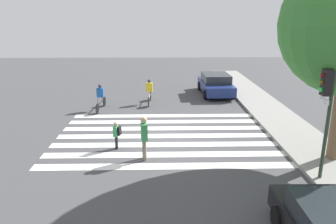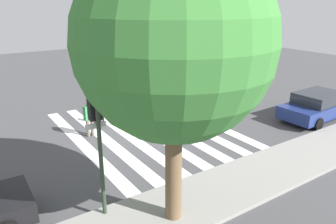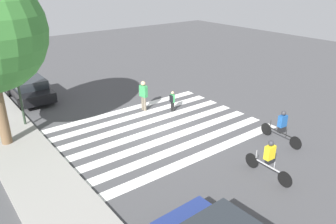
{
  "view_description": "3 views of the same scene",
  "coord_description": "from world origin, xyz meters",
  "views": [
    {
      "loc": [
        14.53,
        -0.13,
        5.49
      ],
      "look_at": [
        1.02,
        0.17,
        1.48
      ],
      "focal_mm": 35.0,
      "sensor_mm": 36.0,
      "label": 1
    },
    {
      "loc": [
        7.52,
        13.19,
        6.16
      ],
      "look_at": [
        -0.91,
        0.61,
        0.93
      ],
      "focal_mm": 35.0,
      "sensor_mm": 36.0,
      "label": 2
    },
    {
      "loc": [
        -12.21,
        8.8,
        7.35
      ],
      "look_at": [
        -1.0,
        0.19,
        1.34
      ],
      "focal_mm": 35.0,
      "sensor_mm": 36.0,
      "label": 3
    }
  ],
  "objects": [
    {
      "name": "pedestrian_child_with_backpack",
      "position": [
        2.58,
        -0.79,
        1.0
      ],
      "size": [
        0.52,
        0.3,
        1.76
      ],
      "rotation": [
        0.0,
        0.0,
        0.18
      ],
      "color": "#6B6051",
      "rests_on": "ground_plane"
    },
    {
      "name": "ground_plane",
      "position": [
        0.0,
        0.0,
        0.0
      ],
      "size": [
        60.0,
        60.0,
        0.0
      ],
      "primitive_type": "plane",
      "color": "#444447"
    },
    {
      "name": "crosswalk_stripes",
      "position": [
        -0.0,
        0.0,
        0.0
      ],
      "size": [
        7.03,
        10.0,
        0.01
      ],
      "color": "white",
      "rests_on": "ground_plane"
    },
    {
      "name": "car_parked_far_curb",
      "position": [
        -8.42,
        3.8,
        0.76
      ],
      "size": [
        4.57,
        2.21,
        1.49
      ],
      "rotation": [
        0.0,
        0.0,
        0.03
      ],
      "color": "navy",
      "rests_on": "ground_plane"
    },
    {
      "name": "pedestrian_adult_tall_backpack",
      "position": [
        1.47,
        -2.01,
        0.7
      ],
      "size": [
        0.36,
        0.33,
        1.2
      ],
      "rotation": [
        0.0,
        0.0,
        2.88
      ],
      "color": "black",
      "rests_on": "ground_plane"
    },
    {
      "name": "cyclist_far_lane",
      "position": [
        -5.98,
        -0.87,
        0.86
      ],
      "size": [
        2.24,
        0.41,
        1.58
      ],
      "rotation": [
        0.0,
        0.0,
        -0.05
      ],
      "color": "black",
      "rests_on": "ground_plane"
    },
    {
      "name": "sidewalk_curb",
      "position": [
        0.0,
        6.25,
        0.07
      ],
      "size": [
        36.0,
        2.5,
        0.14
      ],
      "color": "gray",
      "rests_on": "ground_plane"
    },
    {
      "name": "traffic_light",
      "position": [
        4.5,
        5.18,
        2.86
      ],
      "size": [
        0.6,
        0.5,
        4.08
      ],
      "color": "#283828",
      "rests_on": "ground_plane"
    },
    {
      "name": "cyclist_near_curb",
      "position": [
        -4.55,
        -3.74,
        0.86
      ],
      "size": [
        2.31,
        0.42,
        1.57
      ],
      "rotation": [
        0.0,
        0.0,
        -0.08
      ],
      "color": "black",
      "rests_on": "ground_plane"
    }
  ]
}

